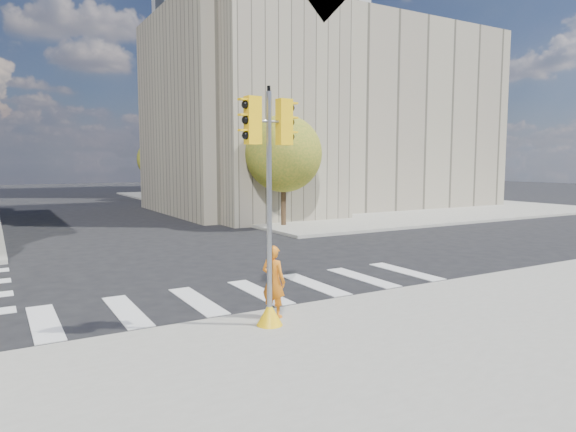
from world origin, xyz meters
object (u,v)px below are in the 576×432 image
at_px(lamp_near, 259,146).
at_px(lamp_far, 184,151).
at_px(traffic_signal, 269,225).
at_px(photographer, 273,281).

bearing_deg(lamp_near, lamp_far, 90.00).
bearing_deg(lamp_near, traffic_signal, -116.24).
bearing_deg(traffic_signal, lamp_near, 59.27).
xyz_separation_m(lamp_near, photographer, (-9.05, -18.60, -3.62)).
xyz_separation_m(lamp_far, photographer, (-9.05, -32.60, -3.62)).
distance_m(traffic_signal, photographer, 1.45).
distance_m(lamp_far, traffic_signal, 34.47).
bearing_deg(photographer, lamp_far, -42.49).
relative_size(lamp_near, lamp_far, 1.00).
height_order(traffic_signal, photographer, traffic_signal).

